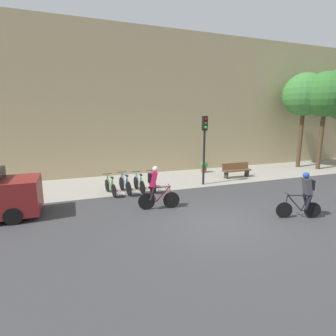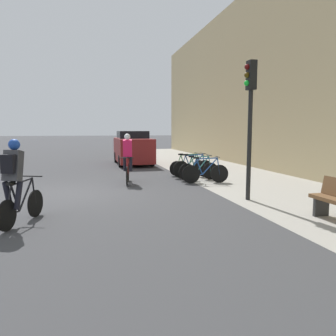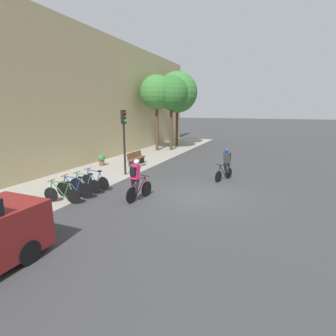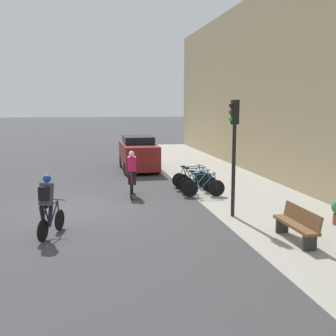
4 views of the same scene
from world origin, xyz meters
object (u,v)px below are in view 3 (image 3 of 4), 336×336
object	(u,v)px
cyclist_pink	(137,179)
traffic_light_pole	(124,131)
bench	(136,158)
parked_bike_2	(85,185)
cyclist_grey	(226,163)
potted_plant	(102,159)
parked_bike_1	(74,189)
parked_bike_0	(62,194)
parked_bike_3	(95,181)

from	to	relation	value
cyclist_pink	traffic_light_pole	distance (m)	4.95
bench	parked_bike_2	bearing A→B (deg)	-171.32
cyclist_grey	potted_plant	xyz separation A→B (m)	(0.37, 8.49, -0.51)
cyclist_grey	potted_plant	bearing A→B (deg)	87.52
cyclist_grey	bench	bearing A→B (deg)	76.56
traffic_light_pole	parked_bike_1	bearing A→B (deg)	-178.14
parked_bike_1	traffic_light_pole	size ratio (longest dim) A/B	0.47
potted_plant	traffic_light_pole	bearing A→B (deg)	-118.34
parked_bike_2	parked_bike_0	bearing A→B (deg)	-179.94
parked_bike_2	bench	size ratio (longest dim) A/B	0.88
cyclist_pink	parked_bike_2	size ratio (longest dim) A/B	1.09
parked_bike_0	parked_bike_1	world-z (taller)	parked_bike_1
bench	potted_plant	distance (m)	2.33
parked_bike_0	parked_bike_3	size ratio (longest dim) A/B	0.98
parked_bike_1	parked_bike_3	world-z (taller)	parked_bike_1
cyclist_pink	cyclist_grey	distance (m)	5.60
traffic_light_pole	cyclist_pink	bearing A→B (deg)	-142.30
cyclist_pink	bench	xyz separation A→B (m)	(6.41, 3.69, -0.47)
traffic_light_pole	parked_bike_2	bearing A→B (deg)	-177.79
parked_bike_1	traffic_light_pole	bearing A→B (deg)	1.86
potted_plant	parked_bike_0	bearing A→B (deg)	-155.79
parked_bike_0	bench	distance (m)	7.87
parked_bike_1	parked_bike_3	distance (m)	1.42
traffic_light_pole	parked_bike_3	bearing A→B (deg)	-177.25
cyclist_grey	parked_bike_3	size ratio (longest dim) A/B	1.02
cyclist_pink	cyclist_grey	world-z (taller)	cyclist_pink
cyclist_grey	bench	size ratio (longest dim) A/B	0.93
cyclist_pink	parked_bike_0	xyz separation A→B (m)	(-1.40, 2.71, -0.56)
cyclist_pink	parked_bike_1	xyz separation A→B (m)	(-0.70, 2.71, -0.54)
cyclist_pink	bench	distance (m)	7.41
parked_bike_3	traffic_light_pole	bearing A→B (deg)	2.75
traffic_light_pole	bench	bearing A→B (deg)	17.09
parked_bike_2	parked_bike_3	size ratio (longest dim) A/B	0.96
cyclist_pink	parked_bike_1	bearing A→B (deg)	104.38
cyclist_pink	cyclist_grey	size ratio (longest dim) A/B	1.02
cyclist_pink	parked_bike_2	xyz separation A→B (m)	(0.01, 2.71, -0.55)
cyclist_grey	cyclist_pink	bearing A→B (deg)	150.08
cyclist_grey	potted_plant	size ratio (longest dim) A/B	2.23
parked_bike_1	cyclist_pink	bearing A→B (deg)	-75.62
parked_bike_1	traffic_light_pole	xyz separation A→B (m)	(4.39, 0.14, 2.17)
potted_plant	parked_bike_3	bearing A→B (deg)	-146.52
parked_bike_3	bench	size ratio (longest dim) A/B	0.91
cyclist_pink	traffic_light_pole	xyz separation A→B (m)	(3.70, 2.86, 1.63)
traffic_light_pole	bench	distance (m)	3.53
cyclist_pink	bench	world-z (taller)	cyclist_pink
cyclist_pink	potted_plant	xyz separation A→B (m)	(5.22, 5.69, -0.51)
cyclist_pink	parked_bike_2	distance (m)	2.77
traffic_light_pole	potted_plant	size ratio (longest dim) A/B	4.79
parked_bike_3	bench	bearing A→B (deg)	9.75
parked_bike_1	bench	distance (m)	7.17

